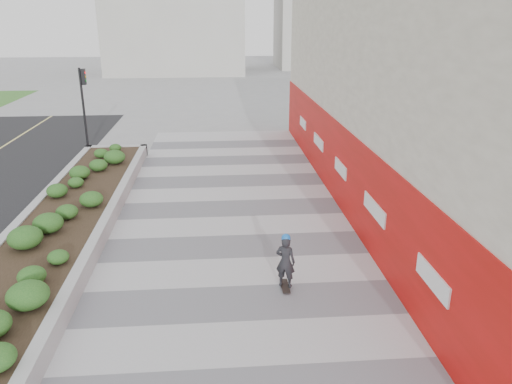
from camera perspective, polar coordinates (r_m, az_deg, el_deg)
The scene contains 7 objects.
ground at distance 11.14m, azimuth -1.25°, elevation -17.47°, with size 160.00×160.00×0.00m, color gray.
walkway at distance 13.65m, azimuth -2.02°, elevation -9.86°, with size 8.00×36.00×0.01m, color #A8A8AD.
building at distance 19.55m, azimuth 18.19°, elevation 10.59°, with size 6.04×24.08×8.00m.
planter at distance 17.80m, azimuth -20.68°, elevation -2.44°, with size 3.00×18.00×0.90m.
traffic_signal_near at distance 27.51m, azimuth -19.09°, elevation 10.28°, with size 0.33×0.28×4.20m.
manhole_cover at distance 13.68m, azimuth 0.10°, elevation -9.79°, with size 0.44×0.44×0.01m, color #595654.
skateboarder at distance 12.86m, azimuth 3.39°, elevation -7.90°, with size 0.60×0.72×1.55m.
Camera 1 is at (-0.49, -8.88, 6.72)m, focal length 35.00 mm.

